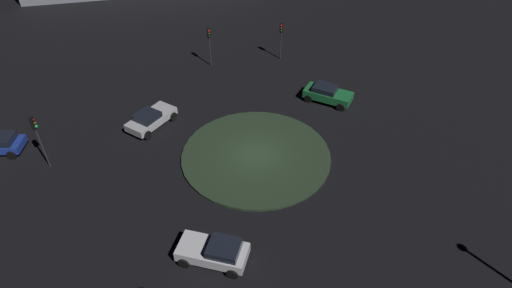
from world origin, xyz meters
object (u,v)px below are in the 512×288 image
at_px(traffic_light_south, 37,133).
at_px(car_silver, 151,119).
at_px(car_green, 328,94).
at_px(traffic_light_west, 209,40).
at_px(traffic_light_west_near, 281,34).
at_px(car_white, 215,251).

bearing_deg(traffic_light_south, car_silver, 33.23).
relative_size(car_green, traffic_light_south, 1.02).
relative_size(traffic_light_west, traffic_light_west_near, 1.01).
bearing_deg(car_white, traffic_light_south, -18.20).
distance_m(car_white, traffic_light_south, 14.89).
relative_size(traffic_light_south, traffic_light_west_near, 1.14).
relative_size(car_green, traffic_light_west, 1.14).
bearing_deg(car_green, traffic_light_west, 175.74).
height_order(car_green, car_silver, car_green).
distance_m(car_silver, traffic_light_south, 8.32).
xyz_separation_m(car_green, car_silver, (2.92, -14.70, -0.04)).
bearing_deg(traffic_light_west_near, car_silver, -34.25).
distance_m(car_green, car_white, 18.47).
bearing_deg(car_white, traffic_light_west_near, -86.70).
bearing_deg(traffic_light_west, traffic_light_west_near, 83.47).
bearing_deg(traffic_light_west_near, traffic_light_west, -69.49).
relative_size(car_white, traffic_light_west_near, 1.13).
height_order(car_white, traffic_light_south, traffic_light_south).
distance_m(car_silver, car_white, 14.18).
xyz_separation_m(car_white, traffic_light_west_near, (-24.00, 5.90, 1.94)).
bearing_deg(traffic_light_west, car_white, -12.50).
xyz_separation_m(car_silver, traffic_light_west, (-9.86, 4.42, 2.01)).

